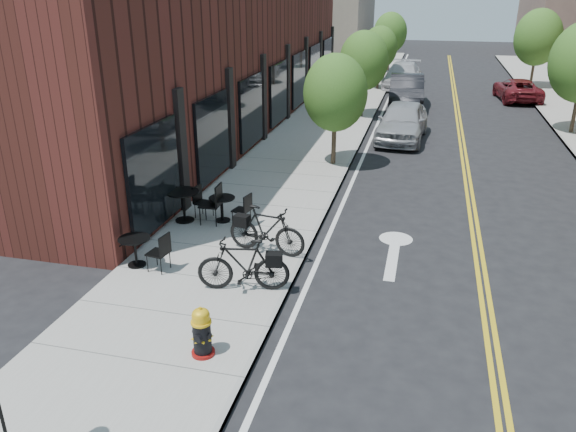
% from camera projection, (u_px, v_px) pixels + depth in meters
% --- Properties ---
extents(ground, '(120.00, 120.00, 0.00)m').
position_uv_depth(ground, '(289.00, 293.00, 11.83)').
color(ground, black).
rests_on(ground, ground).
extents(sidewalk_near, '(4.00, 70.00, 0.12)m').
position_uv_depth(sidewalk_near, '(301.00, 155.00, 21.22)').
color(sidewalk_near, '#9E9B93').
rests_on(sidewalk_near, ground).
extents(building_near, '(5.00, 28.00, 7.00)m').
position_uv_depth(building_near, '(221.00, 47.00, 24.49)').
color(building_near, '#401A14').
rests_on(building_near, ground).
extents(tree_near_a, '(2.20, 2.20, 3.81)m').
position_uv_depth(tree_near_a, '(335.00, 93.00, 19.04)').
color(tree_near_a, '#382B1E').
rests_on(tree_near_a, sidewalk_near).
extents(tree_near_b, '(2.30, 2.30, 3.98)m').
position_uv_depth(tree_near_b, '(364.00, 61.00, 26.17)').
color(tree_near_b, '#382B1E').
rests_on(tree_near_b, sidewalk_near).
extents(tree_near_c, '(2.10, 2.10, 3.67)m').
position_uv_depth(tree_near_c, '(380.00, 48.00, 33.42)').
color(tree_near_c, '#382B1E').
rests_on(tree_near_c, sidewalk_near).
extents(tree_near_d, '(2.40, 2.40, 4.11)m').
position_uv_depth(tree_near_d, '(390.00, 33.00, 40.49)').
color(tree_near_d, '#382B1E').
rests_on(tree_near_d, sidewalk_near).
extents(tree_far_c, '(2.80, 2.80, 4.62)m').
position_uv_depth(tree_far_c, '(538.00, 37.00, 33.86)').
color(tree_far_c, '#382B1E').
rests_on(tree_far_c, sidewalk_far).
extents(fire_hydrant, '(0.50, 0.50, 0.93)m').
position_uv_depth(fire_hydrant, '(202.00, 332.00, 9.50)').
color(fire_hydrant, maroon).
rests_on(fire_hydrant, sidewalk_near).
extents(bicycle_left, '(1.98, 0.92, 1.15)m').
position_uv_depth(bicycle_left, '(243.00, 265.00, 11.50)').
color(bicycle_left, black).
rests_on(bicycle_left, sidewalk_near).
extents(bicycle_right, '(1.99, 0.83, 1.16)m').
position_uv_depth(bicycle_right, '(267.00, 230.00, 13.11)').
color(bicycle_right, black).
rests_on(bicycle_right, sidewalk_near).
extents(bistro_set_a, '(1.67, 0.80, 0.88)m').
position_uv_depth(bistro_set_a, '(135.00, 247.00, 12.56)').
color(bistro_set_a, black).
rests_on(bistro_set_a, sidewalk_near).
extents(bistro_set_b, '(2.02, 0.90, 1.09)m').
position_uv_depth(bistro_set_b, '(183.00, 202.00, 14.92)').
color(bistro_set_b, black).
rests_on(bistro_set_b, sidewalk_near).
extents(bistro_set_c, '(1.66, 0.83, 0.87)m').
position_uv_depth(bistro_set_c, '(222.00, 206.00, 14.95)').
color(bistro_set_c, black).
rests_on(bistro_set_c, sidewalk_near).
extents(parked_car_a, '(2.16, 4.71, 1.56)m').
position_uv_depth(parked_car_a, '(402.00, 121.00, 23.17)').
color(parked_car_a, '#9D9FA5').
rests_on(parked_car_a, ground).
extents(parked_car_b, '(1.97, 5.03, 1.63)m').
position_uv_depth(parked_car_b, '(406.00, 91.00, 29.58)').
color(parked_car_b, black).
rests_on(parked_car_b, ground).
extents(parked_car_c, '(2.39, 5.28, 1.50)m').
position_uv_depth(parked_car_c, '(403.00, 75.00, 35.14)').
color(parked_car_c, silver).
rests_on(parked_car_c, ground).
extents(parked_car_far, '(2.45, 4.55, 1.21)m').
position_uv_depth(parked_car_far, '(517.00, 90.00, 31.18)').
color(parked_car_far, maroon).
rests_on(parked_car_far, ground).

